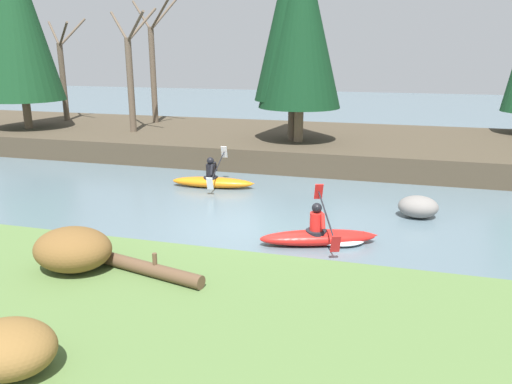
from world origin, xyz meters
name	(u,v)px	position (x,y,z in m)	size (l,w,h in m)	color
ground_plane	(253,228)	(0.00, 0.00, 0.00)	(90.00, 90.00, 0.00)	slate
riverbank_near	(149,334)	(0.00, -5.58, 0.27)	(44.00, 5.61, 0.55)	#56753D
riverbank_far	(315,145)	(0.00, 9.60, 0.43)	(44.00, 8.16, 0.87)	#473D2D
conifer_tree_far_left	(15,14)	(-13.08, 7.88, 5.85)	(3.57, 3.57, 8.70)	brown
conifer_tree_left	(295,11)	(-0.69, 8.11, 5.78)	(3.03, 3.03, 8.27)	brown
conifer_tree_mid_left	(301,23)	(-0.39, 7.85, 5.30)	(3.17, 3.17, 7.56)	#7A664C
bare_tree_upstream	(63,73)	(-13.04, 10.75, 3.26)	(2.83, 2.80, 5.07)	brown
bare_tree_mid_upstream	(154,64)	(-8.29, 11.32, 3.72)	(3.35, 3.31, 6.06)	brown
bare_tree_mid_downstream	(131,74)	(-7.88, 8.34, 3.36)	(2.95, 2.91, 5.29)	brown
shrub_clump_second	(73,249)	(-2.05, -4.41, 0.93)	(1.41, 1.17, 0.76)	brown
shrub_clump_third	(9,348)	(-0.98, -7.20, 0.87)	(1.19, 0.99, 0.65)	brown
kayaker_lead	(323,236)	(1.87, -0.65, 0.20)	(2.74, 2.00, 1.20)	red
kayaker_middle	(213,181)	(-2.33, 3.37, 0.22)	(2.79, 2.07, 1.20)	orange
boulder_midstream	(418,207)	(4.04, 1.99, 0.30)	(1.05, 0.82, 0.59)	gray
driftwood_log	(147,268)	(-0.70, -4.27, 0.67)	(2.32, 0.78, 0.44)	brown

